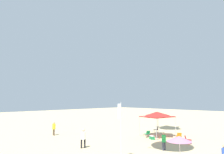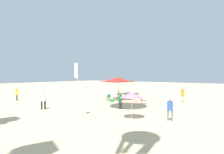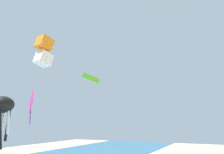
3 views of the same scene
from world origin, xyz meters
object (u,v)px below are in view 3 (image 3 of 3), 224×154
Objects in this scene: kite_octopus_black at (2,107)px; kite_diamond_magenta at (31,103)px; kite_parafoil_lime at (91,78)px; kite_box_orange at (44,51)px.

kite_octopus_black is 4.54m from kite_diamond_magenta.
kite_octopus_black is at bearing -138.82° from kite_parafoil_lime.
kite_box_orange is at bearing 2.51° from kite_diamond_magenta.
kite_diamond_magenta is at bearing 154.32° from kite_box_orange.
kite_box_orange is 10.58m from kite_diamond_magenta.
kite_box_orange reaches higher than kite_diamond_magenta.
kite_diamond_magenta is at bearing -109.29° from kite_octopus_black.
kite_parafoil_lime is at bearing -120.63° from kite_octopus_black.
kite_parafoil_lime is 16.21m from kite_octopus_black.
kite_diamond_magenta is (6.29, 7.43, -4.14)m from kite_box_orange.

